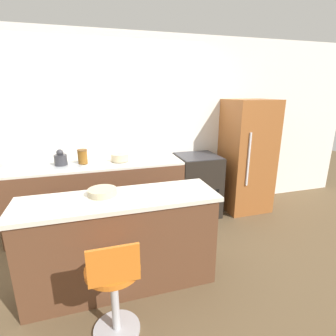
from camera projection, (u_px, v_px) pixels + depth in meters
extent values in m
plane|color=brown|center=(128.00, 234.00, 3.51)|extent=(14.00, 14.00, 0.00)
cube|color=white|center=(118.00, 130.00, 3.73)|extent=(8.00, 0.06, 2.60)
cube|color=brown|center=(99.00, 197.00, 3.58)|extent=(2.28, 0.60, 0.89)
cube|color=silver|center=(96.00, 165.00, 3.45)|extent=(2.28, 0.60, 0.03)
cube|color=#9EA3A8|center=(64.00, 166.00, 3.33)|extent=(0.44, 0.33, 0.01)
cube|color=brown|center=(121.00, 244.00, 2.49)|extent=(1.75, 0.53, 0.88)
cube|color=silver|center=(119.00, 199.00, 2.36)|extent=(1.82, 0.56, 0.04)
cube|color=black|center=(197.00, 185.00, 3.98)|extent=(0.61, 0.60, 0.92)
cube|color=black|center=(205.00, 201.00, 3.74)|extent=(0.43, 0.01, 0.32)
cube|color=#333338|center=(198.00, 156.00, 3.85)|extent=(0.58, 0.57, 0.01)
cube|color=#995628|center=(247.00, 156.00, 4.07)|extent=(0.68, 0.64, 1.72)
cube|color=silver|center=(249.00, 160.00, 3.70)|extent=(0.02, 0.02, 0.77)
cylinder|color=#B7B7BC|center=(117.00, 329.00, 2.09)|extent=(0.37, 0.37, 0.02)
cylinder|color=#B7B7BC|center=(115.00, 302.00, 2.02)|extent=(0.06, 0.06, 0.56)
cylinder|color=orange|center=(113.00, 269.00, 1.93)|extent=(0.41, 0.41, 0.04)
cube|color=orange|center=(114.00, 266.00, 1.73)|extent=(0.35, 0.02, 0.28)
cylinder|color=#333338|center=(61.00, 160.00, 3.33)|extent=(0.16, 0.16, 0.14)
sphere|color=#333338|center=(60.00, 153.00, 3.30)|extent=(0.09, 0.09, 0.09)
cylinder|color=#C1B28E|center=(120.00, 157.00, 3.55)|extent=(0.24, 0.24, 0.10)
cylinder|color=brown|center=(83.00, 157.00, 3.40)|extent=(0.12, 0.12, 0.17)
cylinder|color=brown|center=(82.00, 150.00, 3.38)|extent=(0.13, 0.13, 0.02)
cylinder|color=#C1B28E|center=(102.00, 192.00, 2.41)|extent=(0.26, 0.26, 0.06)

